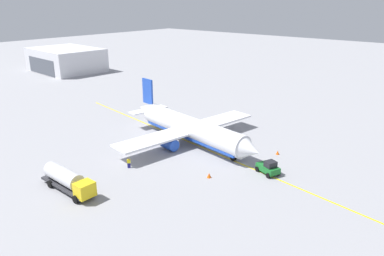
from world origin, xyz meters
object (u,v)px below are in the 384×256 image
pushback_tug (268,168)px  safety_cone_wingtip (278,153)px  safety_cone_nose (209,175)px  refueling_worker (129,163)px  fuel_tanker (68,180)px  airplane (190,128)px

pushback_tug → safety_cone_wingtip: pushback_tug is taller
safety_cone_nose → safety_cone_wingtip: bearing=76.4°
safety_cone_nose → refueling_worker: bearing=-154.5°
safety_cone_wingtip → fuel_tanker: bearing=-117.5°
fuel_tanker → safety_cone_nose: 20.28m
refueling_worker → pushback_tug: bearing=35.3°
pushback_tug → fuel_tanker: bearing=-128.7°
safety_cone_wingtip → pushback_tug: bearing=-71.9°
fuel_tanker → refueling_worker: size_ratio=6.06×
airplane → pushback_tug: airplane is taller
airplane → refueling_worker: airplane is taller
airplane → safety_cone_nose: airplane is taller
airplane → fuel_tanker: bearing=-91.9°
pushback_tug → safety_cone_wingtip: size_ratio=6.03×
pushback_tug → safety_cone_nose: 9.29m
airplane → safety_cone_wingtip: bearing=20.5°
refueling_worker → safety_cone_wingtip: size_ratio=2.53×
pushback_tug → safety_cone_nose: bearing=-130.8°
safety_cone_nose → pushback_tug: bearing=49.2°
pushback_tug → safety_cone_nose: (-6.05, -7.02, -0.64)m
fuel_tanker → refueling_worker: (0.60, 10.36, -0.90)m
pushback_tug → safety_cone_wingtip: bearing=108.1°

